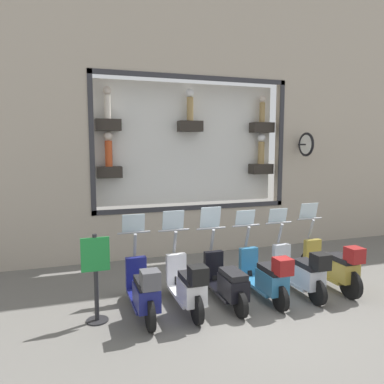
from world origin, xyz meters
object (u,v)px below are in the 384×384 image
object	(u,v)px
scooter_olive_0	(334,266)
scooter_navy_5	(144,290)
shop_sign_post	(96,276)
scooter_silver_1	(301,271)
scooter_teal_2	(266,276)
scooter_black_3	(227,282)
scooter_white_4	(187,285)

from	to	relation	value
scooter_olive_0	scooter_navy_5	size ratio (longest dim) A/B	1.00
scooter_navy_5	shop_sign_post	bearing A→B (deg)	82.95
scooter_silver_1	shop_sign_post	xyz separation A→B (m)	(0.10, 3.80, 0.31)
scooter_teal_2	scooter_black_3	size ratio (longest dim) A/B	1.00
scooter_navy_5	scooter_teal_2	bearing A→B (deg)	-90.24
scooter_white_4	scooter_navy_5	xyz separation A→B (m)	(0.00, 0.76, 0.01)
scooter_olive_0	shop_sign_post	xyz separation A→B (m)	(0.09, 4.56, 0.28)
scooter_white_4	scooter_navy_5	size ratio (longest dim) A/B	1.00
scooter_teal_2	scooter_white_4	size ratio (longest dim) A/B	1.00
scooter_teal_2	scooter_navy_5	xyz separation A→B (m)	(0.01, 2.29, 0.02)
scooter_olive_0	scooter_black_3	xyz separation A→B (m)	(0.05, 2.29, -0.07)
shop_sign_post	scooter_navy_5	bearing A→B (deg)	-97.05
scooter_black_3	scooter_olive_0	bearing A→B (deg)	-91.28
scooter_black_3	scooter_navy_5	xyz separation A→B (m)	(-0.06, 1.52, 0.06)
scooter_silver_1	shop_sign_post	world-z (taller)	scooter_silver_1
scooter_white_4	scooter_black_3	bearing A→B (deg)	-85.43
scooter_black_3	shop_sign_post	bearing A→B (deg)	89.12
scooter_olive_0	scooter_teal_2	size ratio (longest dim) A/B	1.01
scooter_black_3	scooter_white_4	distance (m)	0.77
shop_sign_post	scooter_black_3	bearing A→B (deg)	-90.88
scooter_black_3	scooter_navy_5	distance (m)	1.53
scooter_silver_1	scooter_navy_5	bearing A→B (deg)	89.86
scooter_black_3	scooter_white_4	world-z (taller)	scooter_black_3
scooter_olive_0	shop_sign_post	bearing A→B (deg)	88.92
scooter_silver_1	scooter_black_3	bearing A→B (deg)	87.53
scooter_black_3	shop_sign_post	xyz separation A→B (m)	(0.03, 2.28, 0.35)
scooter_white_4	shop_sign_post	xyz separation A→B (m)	(0.10, 1.51, 0.30)
scooter_olive_0	scooter_silver_1	bearing A→B (deg)	91.09
scooter_silver_1	scooter_teal_2	world-z (taller)	scooter_teal_2
scooter_silver_1	scooter_navy_5	world-z (taller)	scooter_navy_5
scooter_navy_5	scooter_olive_0	bearing A→B (deg)	-89.90
scooter_olive_0	shop_sign_post	size ratio (longest dim) A/B	1.25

